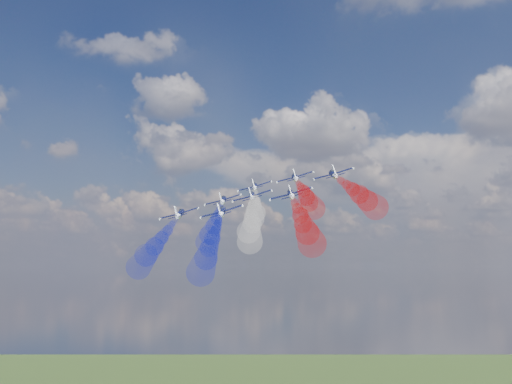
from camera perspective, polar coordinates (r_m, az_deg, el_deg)
The scene contains 16 objects.
jet_lead at distance 182.65m, azimuth -0.09°, elevation 0.50°, with size 10.94×13.68×3.65m, color black, non-canonical shape.
trail_lead at distance 151.52m, azimuth -0.13°, elevation -0.89°, with size 4.56×50.69×4.56m, color white, non-canonical shape.
jet_inner_left at distance 170.84m, azimuth -3.09°, elevation -0.78°, with size 10.94×13.68×3.65m, color black, non-canonical shape.
trail_inner_left at distance 139.88m, azimuth -3.81°, elevation -2.57°, with size 4.56×50.69×4.56m, color #171FC4, non-canonical shape.
jet_inner_right at distance 169.66m, azimuth 3.69°, elevation 1.36°, with size 10.94×13.68×3.65m, color black, non-canonical shape.
trail_inner_right at distance 138.55m, azimuth 4.49°, elevation 0.04°, with size 4.56×50.69×4.56m, color red, non-canonical shape.
jet_outer_left at distance 161.01m, azimuth -7.15°, elevation -2.05°, with size 10.94×13.68×3.65m, color black, non-canonical shape.
trail_outer_left at distance 130.44m, azimuth -8.88°, elevation -4.27°, with size 4.56×50.69×4.56m, color #171FC4, non-canonical shape.
jet_center_third at distance 157.07m, azimuth -0.34°, elevation -0.41°, with size 10.94×13.68×3.65m, color black, non-canonical shape.
trail_center_third at distance 126.03m, azimuth -0.45°, elevation -2.31°, with size 4.56×50.69×4.56m, color white, non-canonical shape.
jet_outer_right at distance 158.50m, azimuth 7.27°, elevation 1.65°, with size 10.94×13.68×3.65m, color black, non-canonical shape.
trail_outer_right at distance 127.60m, azimuth 9.02°, elevation 0.27°, with size 4.56×50.69×4.56m, color red, non-canonical shape.
jet_rear_left at distance 146.40m, azimuth -3.19°, elevation -1.89°, with size 10.94×13.68×3.65m, color black, non-canonical shape.
trail_rear_left at distance 115.58m, azimuth -4.08°, elevation -4.36°, with size 4.56×50.69×4.56m, color #171FC4, non-canonical shape.
jet_rear_right at distance 146.41m, azimuth 3.31°, elevation -0.22°, with size 10.94×13.68×3.65m, color black, non-canonical shape.
trail_rear_right at distance 115.42m, azimuth 4.17°, elevation -2.24°, with size 4.56×50.69×4.56m, color red, non-canonical shape.
Camera 1 is at (110.94, -139.86, 144.43)m, focal length 42.59 mm.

